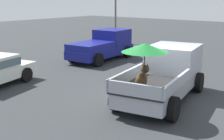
# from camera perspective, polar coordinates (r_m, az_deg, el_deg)

# --- Properties ---
(ground_plane) EXTENTS (80.00, 80.00, 0.00)m
(ground_plane) POSITION_cam_1_polar(r_m,az_deg,el_deg) (11.71, 9.18, -5.58)
(ground_plane) COLOR #2D3033
(pickup_truck_main) EXTENTS (5.31, 2.99, 2.39)m
(pickup_truck_main) POSITION_cam_1_polar(r_m,az_deg,el_deg) (11.77, 9.94, -0.46)
(pickup_truck_main) COLOR black
(pickup_truck_main) RESTS_ON ground
(pickup_truck_red) EXTENTS (4.93, 2.48, 1.80)m
(pickup_truck_red) POSITION_cam_1_polar(r_m,az_deg,el_deg) (18.98, -1.65, 4.59)
(pickup_truck_red) COLOR black
(pickup_truck_red) RESTS_ON ground
(motel_sign) EXTENTS (1.40, 0.16, 4.89)m
(motel_sign) POSITION_cam_1_polar(r_m,az_deg,el_deg) (26.30, 0.67, 12.68)
(motel_sign) COLOR #59595B
(motel_sign) RESTS_ON ground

